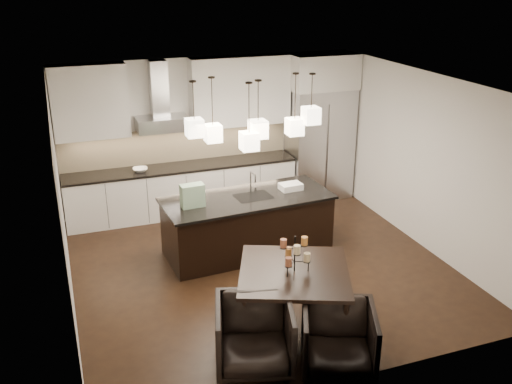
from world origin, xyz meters
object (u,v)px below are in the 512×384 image
object	(u,v)px
island_body	(247,226)
armchair_left	(254,335)
dining_table	(293,299)
armchair_right	(338,339)
refrigerator	(319,144)

from	to	relation	value
island_body	armchair_left	bearing A→B (deg)	-111.18
dining_table	armchair_right	distance (m)	0.94
dining_table	armchair_left	size ratio (longest dim) A/B	1.50
refrigerator	armchair_left	distance (m)	5.48
island_body	dining_table	size ratio (longest dim) A/B	1.92
refrigerator	armchair_left	bearing A→B (deg)	-123.22
refrigerator	armchair_left	size ratio (longest dim) A/B	2.42
island_body	dining_table	bearing A→B (deg)	-97.16
dining_table	armchair_left	xyz separation A→B (m)	(-0.72, -0.56, 0.00)
refrigerator	dining_table	distance (m)	4.62
island_body	armchair_right	distance (m)	3.08
refrigerator	dining_table	world-z (taller)	refrigerator
island_body	dining_table	world-z (taller)	island_body
refrigerator	island_body	size ratio (longest dim) A/B	0.84
refrigerator	armchair_right	bearing A→B (deg)	-113.20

